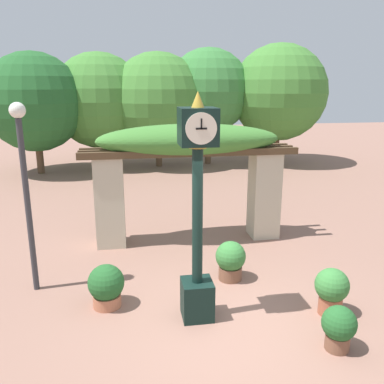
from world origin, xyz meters
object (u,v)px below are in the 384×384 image
(potted_plant_near_right, at_px, (106,286))
(potted_plant_far_right, at_px, (231,260))
(lamp_post, at_px, (24,174))
(potted_plant_near_left, at_px, (332,289))
(potted_plant_far_left, at_px, (339,327))
(pedestal_clock, at_px, (197,212))

(potted_plant_near_right, height_order, potted_plant_far_right, potted_plant_far_right)
(potted_plant_near_right, height_order, lamp_post, lamp_post)
(potted_plant_near_left, relative_size, potted_plant_far_right, 1.03)
(potted_plant_near_left, relative_size, potted_plant_near_right, 1.06)
(potted_plant_far_right, bearing_deg, potted_plant_far_left, -67.45)
(potted_plant_far_right, xyz_separation_m, lamp_post, (-3.51, 0.18, 1.71))
(pedestal_clock, xyz_separation_m, potted_plant_near_left, (2.10, -0.25, -1.29))
(potted_plant_near_right, relative_size, potted_plant_far_right, 0.97)
(potted_plant_near_left, xyz_separation_m, potted_plant_far_right, (-1.27, 1.40, -0.04))
(potted_plant_far_left, bearing_deg, pedestal_clock, 148.01)
(potted_plant_near_right, bearing_deg, pedestal_clock, -21.11)
(potted_plant_near_right, relative_size, potted_plant_far_left, 1.13)
(potted_plant_far_right, height_order, lamp_post, lamp_post)
(potted_plant_far_left, bearing_deg, potted_plant_near_left, 68.76)
(potted_plant_far_left, height_order, potted_plant_far_right, potted_plant_far_right)
(potted_plant_near_left, bearing_deg, lamp_post, 161.62)
(pedestal_clock, bearing_deg, potted_plant_near_right, 158.89)
(pedestal_clock, bearing_deg, potted_plant_near_left, -6.78)
(potted_plant_near_left, bearing_deg, potted_plant_far_left, -111.24)
(potted_plant_near_left, xyz_separation_m, lamp_post, (-4.78, 1.59, 1.67))
(potted_plant_near_left, distance_m, potted_plant_far_left, 0.92)
(potted_plant_near_left, bearing_deg, potted_plant_far_right, 132.14)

